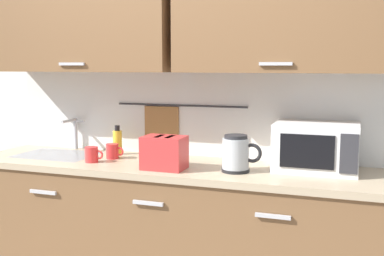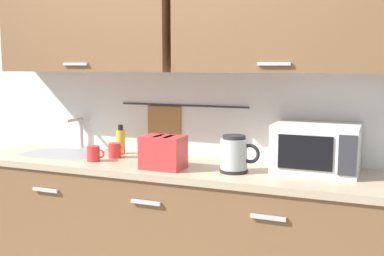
{
  "view_description": "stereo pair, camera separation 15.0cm",
  "coord_description": "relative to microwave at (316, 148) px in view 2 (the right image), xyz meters",
  "views": [
    {
      "loc": [
        1.06,
        -2.31,
        1.49
      ],
      "look_at": [
        0.14,
        0.33,
        1.12
      ],
      "focal_mm": 44.29,
      "sensor_mm": 36.0,
      "label": 1
    },
    {
      "loc": [
        1.2,
        -2.26,
        1.49
      ],
      "look_at": [
        0.14,
        0.33,
        1.12
      ],
      "focal_mm": 44.29,
      "sensor_mm": 36.0,
      "label": 2
    }
  ],
  "objects": [
    {
      "name": "mug_by_kettle",
      "position": [
        -1.25,
        -0.08,
        -0.09
      ],
      "size": [
        0.12,
        0.08,
        0.09
      ],
      "color": "red",
      "rests_on": "counter_unit"
    },
    {
      "name": "toaster",
      "position": [
        -0.82,
        -0.26,
        -0.04
      ],
      "size": [
        0.26,
        0.17,
        0.19
      ],
      "color": "red",
      "rests_on": "counter_unit"
    },
    {
      "name": "electric_kettle",
      "position": [
        -0.42,
        -0.19,
        -0.03
      ],
      "size": [
        0.23,
        0.16,
        0.21
      ],
      "color": "black",
      "rests_on": "counter_unit"
    },
    {
      "name": "microwave",
      "position": [
        0.0,
        0.0,
        0.0
      ],
      "size": [
        0.46,
        0.35,
        0.27
      ],
      "color": "white",
      "rests_on": "counter_unit"
    },
    {
      "name": "mug_near_sink",
      "position": [
        -1.32,
        -0.23,
        -0.09
      ],
      "size": [
        0.12,
        0.08,
        0.09
      ],
      "color": "red",
      "rests_on": "counter_unit"
    },
    {
      "name": "back_wall_assembly",
      "position": [
        -0.86,
        0.12,
        0.49
      ],
      "size": [
        3.7,
        0.41,
        2.5
      ],
      "color": "silver",
      "rests_on": "ground"
    },
    {
      "name": "sink_faucet",
      "position": [
        -1.67,
        0.12,
        0.01
      ],
      "size": [
        0.09,
        0.17,
        0.22
      ],
      "color": "#B2B5BA",
      "rests_on": "counter_unit"
    },
    {
      "name": "dish_soap_bottle",
      "position": [
        -1.29,
        0.05,
        -0.05
      ],
      "size": [
        0.06,
        0.06,
        0.2
      ],
      "color": "yellow",
      "rests_on": "counter_unit"
    },
    {
      "name": "counter_unit",
      "position": [
        -0.87,
        -0.11,
        -0.58
      ],
      "size": [
        2.53,
        0.64,
        0.9
      ],
      "color": "brown",
      "rests_on": "ground"
    }
  ]
}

